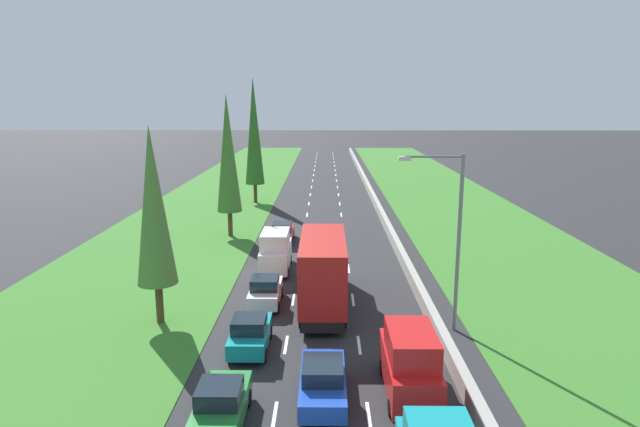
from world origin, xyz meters
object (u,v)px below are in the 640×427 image
(white_hatchback_left_lane, at_px, (265,291))
(poplar_tree_third, at_px, (228,154))
(poplar_tree_second, at_px, (153,207))
(street_light_mast, at_px, (452,230))
(blue_sedan_centre_lane, at_px, (323,381))
(white_van_left_lane, at_px, (276,251))
(red_box_truck_centre_lane, at_px, (323,269))
(green_hatchback_left_lane, at_px, (221,404))
(poplar_tree_fourth, at_px, (254,132))
(teal_hatchback_left_lane, at_px, (250,333))
(red_sedan_left_lane, at_px, (282,232))
(red_van_right_lane, at_px, (410,363))

(white_hatchback_left_lane, height_order, poplar_tree_third, poplar_tree_third)
(poplar_tree_second, distance_m, street_light_mast, 14.96)
(blue_sedan_centre_lane, relative_size, white_van_left_lane, 0.92)
(white_hatchback_left_lane, relative_size, poplar_tree_third, 0.32)
(red_box_truck_centre_lane, xyz_separation_m, street_light_mast, (6.37, -3.28, 3.05))
(green_hatchback_left_lane, height_order, poplar_tree_third, poplar_tree_third)
(white_hatchback_left_lane, relative_size, poplar_tree_fourth, 0.28)
(teal_hatchback_left_lane, xyz_separation_m, red_sedan_left_lane, (-0.07, 19.75, -0.02))
(teal_hatchback_left_lane, distance_m, street_light_mast, 10.94)
(blue_sedan_centre_lane, relative_size, red_sedan_left_lane, 1.00)
(green_hatchback_left_lane, relative_size, poplar_tree_third, 0.32)
(red_van_right_lane, bearing_deg, teal_hatchback_left_lane, 150.36)
(teal_hatchback_left_lane, bearing_deg, street_light_mast, 13.76)
(blue_sedan_centre_lane, bearing_deg, white_hatchback_left_lane, 108.39)
(teal_hatchback_left_lane, bearing_deg, poplar_tree_second, 148.82)
(red_box_truck_centre_lane, bearing_deg, white_hatchback_left_lane, 179.08)
(blue_sedan_centre_lane, bearing_deg, green_hatchback_left_lane, -154.78)
(green_hatchback_left_lane, bearing_deg, teal_hatchback_left_lane, 87.87)
(white_hatchback_left_lane, relative_size, red_sedan_left_lane, 0.87)
(white_hatchback_left_lane, relative_size, white_van_left_lane, 0.80)
(teal_hatchback_left_lane, xyz_separation_m, poplar_tree_fourth, (-4.50, 37.20, 7.23))
(blue_sedan_centre_lane, relative_size, teal_hatchback_left_lane, 1.15)
(teal_hatchback_left_lane, bearing_deg, poplar_tree_third, 102.20)
(red_box_truck_centre_lane, relative_size, red_sedan_left_lane, 2.09)
(street_light_mast, bearing_deg, white_van_left_lane, 134.88)
(poplar_tree_fourth, relative_size, street_light_mast, 1.56)
(red_sedan_left_lane, xyz_separation_m, poplar_tree_third, (-4.63, 1.96, 6.28))
(red_van_right_lane, xyz_separation_m, red_sedan_left_lane, (-6.89, 23.63, -0.59))
(red_van_right_lane, height_order, poplar_tree_fourth, poplar_tree_fourth)
(white_hatchback_left_lane, bearing_deg, red_box_truck_centre_lane, -0.92)
(white_van_left_lane, xyz_separation_m, street_light_mast, (9.63, -9.67, 3.83))
(poplar_tree_third, bearing_deg, street_light_mast, -53.26)
(blue_sedan_centre_lane, height_order, white_van_left_lane, white_van_left_lane)
(blue_sedan_centre_lane, distance_m, street_light_mast, 10.20)
(red_box_truck_centre_lane, distance_m, poplar_tree_fourth, 33.03)
(teal_hatchback_left_lane, xyz_separation_m, white_hatchback_left_lane, (0.08, 5.71, 0.00))
(teal_hatchback_left_lane, relative_size, poplar_tree_third, 0.32)
(poplar_tree_fourth, bearing_deg, poplar_tree_third, -90.72)
(red_van_right_lane, bearing_deg, red_box_truck_centre_lane, 109.94)
(street_light_mast, bearing_deg, poplar_tree_third, 126.74)
(blue_sedan_centre_lane, height_order, red_van_right_lane, red_van_right_lane)
(white_hatchback_left_lane, relative_size, street_light_mast, 0.43)
(red_box_truck_centre_lane, bearing_deg, poplar_tree_third, 116.65)
(red_sedan_left_lane, bearing_deg, poplar_tree_third, 157.07)
(red_van_right_lane, distance_m, teal_hatchback_left_lane, 7.87)
(red_sedan_left_lane, bearing_deg, white_hatchback_left_lane, -89.39)
(red_sedan_left_lane, height_order, poplar_tree_second, poplar_tree_second)
(white_hatchback_left_lane, distance_m, white_van_left_lane, 6.37)
(red_van_right_lane, height_order, white_hatchback_left_lane, red_van_right_lane)
(teal_hatchback_left_lane, xyz_separation_m, poplar_tree_third, (-4.69, 21.70, 6.25))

